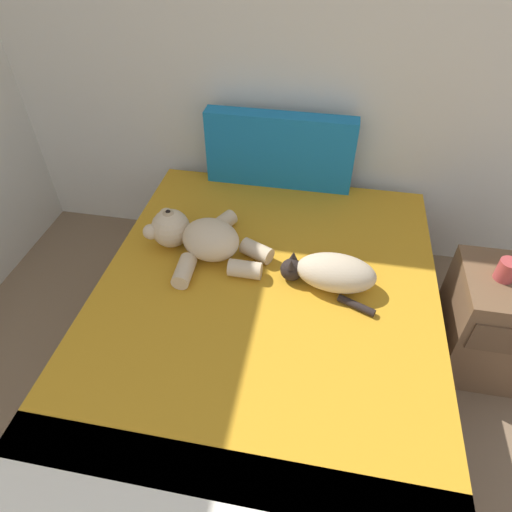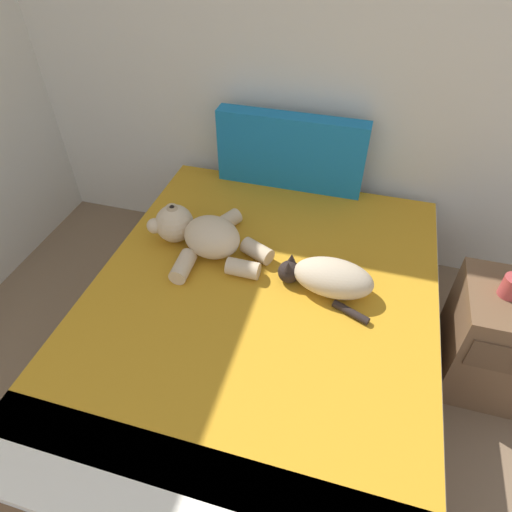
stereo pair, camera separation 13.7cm
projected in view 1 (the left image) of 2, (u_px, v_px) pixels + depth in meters
name	position (u px, v px, depth m)	size (l,w,h in m)	color
wall_back	(427.00, 23.00, 2.00)	(4.51, 0.06, 2.66)	silver
bed	(263.00, 336.00, 2.04)	(1.53, 1.92, 0.51)	brown
patterned_cushion	(279.00, 151.00, 2.39)	(0.80, 0.10, 0.41)	#1972AD
cat	(331.00, 273.00, 1.88)	(0.42, 0.27, 0.15)	#C6B293
teddy_bear	(199.00, 238.00, 2.03)	(0.61, 0.52, 0.20)	beige
cell_phone	(200.00, 238.00, 2.15)	(0.11, 0.16, 0.01)	black
nightstand	(496.00, 324.00, 2.05)	(0.44, 0.43, 0.56)	brown
mug	(507.00, 270.00, 1.84)	(0.12, 0.08, 0.09)	#B23F3F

